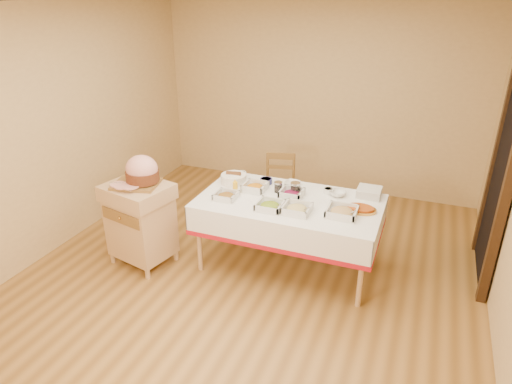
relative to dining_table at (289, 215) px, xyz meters
The scene contains 23 objects.
room_shell 0.82m from the dining_table, 135.00° to the right, with size 5.00×5.00×5.00m.
doorway 2.06m from the dining_table, 17.49° to the left, with size 0.09×1.10×2.20m.
dining_table is the anchor object (origin of this frame).
butcher_cart 1.54m from the dining_table, 161.22° to the right, with size 0.73×0.65×0.89m.
dining_chair 1.06m from the dining_table, 114.03° to the left, with size 0.46×0.45×0.85m.
ham_on_board 1.54m from the dining_table, 161.98° to the right, with size 0.47×0.44×0.31m.
serving_dish_a 0.67m from the dining_table, 162.36° to the right, with size 0.22×0.22×0.10m.
serving_dish_b 0.34m from the dining_table, 115.80° to the right, with size 0.25×0.25×0.10m.
serving_dish_c 0.33m from the dining_table, 57.51° to the right, with size 0.26×0.26×0.10m.
serving_dish_d 0.60m from the dining_table, 12.95° to the right, with size 0.28×0.28×0.10m.
serving_dish_e 0.47m from the dining_table, 165.72° to the left, with size 0.25×0.24×0.11m.
serving_dish_f 0.22m from the dining_table, 95.98° to the left, with size 0.24×0.23×0.11m.
small_bowl_left 0.82m from the dining_table, 150.73° to the left, with size 0.12×0.12×0.06m.
small_bowl_mid 0.52m from the dining_table, 139.43° to the left, with size 0.13×0.13×0.06m.
small_bowl_right 0.49m from the dining_table, 44.31° to the left, with size 0.10×0.10×0.05m.
bowl_white_imported 0.43m from the dining_table, 103.26° to the left, with size 0.16×0.16×0.04m, color silver.
bowl_small_imported 0.54m from the dining_table, 33.87° to the left, with size 0.17×0.17×0.05m, color silver.
preserve_jar_left 0.31m from the dining_table, 138.77° to the left, with size 0.09×0.09×0.11m.
preserve_jar_right 0.27m from the dining_table, 86.22° to the left, with size 0.10×0.10×0.13m.
mustard_bottle 0.62m from the dining_table, behind, with size 0.05×0.05×0.16m.
bread_basket 0.76m from the dining_table, 164.28° to the left, with size 0.28×0.28×0.12m.
plate_stack 0.85m from the dining_table, 28.51° to the left, with size 0.24×0.24×0.09m.
brass_platter 0.72m from the dining_table, ahead, with size 0.31×0.22×0.04m.
Camera 1 is at (1.49, -3.66, 2.72)m, focal length 32.00 mm.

